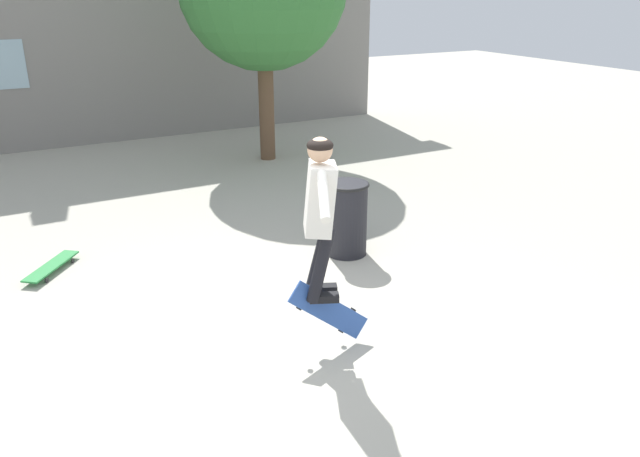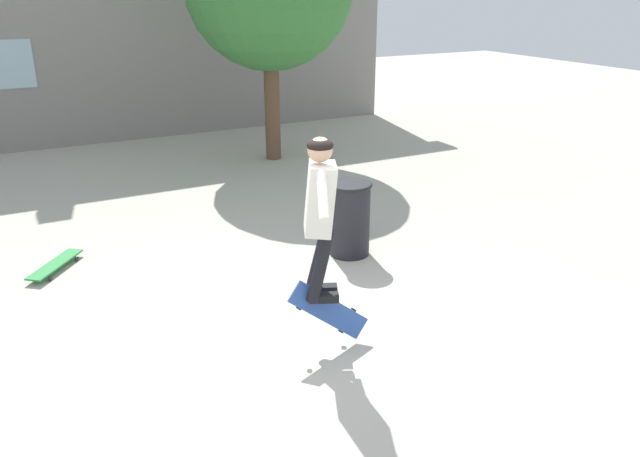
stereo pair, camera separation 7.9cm
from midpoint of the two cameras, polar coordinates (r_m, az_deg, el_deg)
The scene contains 6 objects.
ground_plane at distance 5.82m, azimuth -2.78°, elevation -10.76°, with size 40.00×40.00×0.00m, color #B2AD9E.
building_backdrop at distance 13.74m, azimuth -20.72°, elevation 17.47°, with size 13.62×0.52×5.58m.
trash_bin at distance 7.52m, azimuth 2.18°, elevation 1.05°, with size 0.53×0.53×0.91m.
skater at distance 5.25m, azimuth -0.42°, elevation 2.11°, with size 0.57×1.14×1.45m.
skateboard_flipping at distance 5.63m, azimuth 0.40°, elevation -7.50°, with size 0.77×0.19×0.67m.
skateboard_resting at distance 7.84m, azimuth -23.62°, elevation -3.18°, with size 0.70×0.80×0.08m.
Camera 1 is at (-2.14, -4.43, 3.10)m, focal length 35.00 mm.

